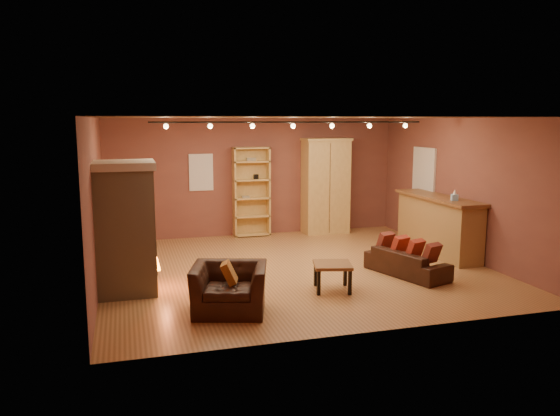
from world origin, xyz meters
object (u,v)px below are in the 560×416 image
object	(u,v)px
bookcase	(251,191)
fireplace	(126,228)
armchair	(229,280)
coffee_table	(332,267)
loveseat	(407,257)
armoire	(326,186)
bar_counter	(438,225)

from	to	relation	value
bookcase	fireplace	bearing A→B (deg)	-127.90
armchair	coffee_table	bearing A→B (deg)	32.43
armchair	coffee_table	xyz separation A→B (m)	(1.80, 0.52, -0.08)
fireplace	coffee_table	distance (m)	3.38
loveseat	armchair	distance (m)	3.56
loveseat	armoire	bearing A→B (deg)	-16.97
loveseat	bookcase	bearing A→B (deg)	6.79
armchair	coffee_table	distance (m)	1.88
armoire	loveseat	distance (m)	4.02
bookcase	armchair	world-z (taller)	bookcase
armoire	loveseat	world-z (taller)	armoire
loveseat	armchair	bearing A→B (deg)	87.92
bar_counter	coffee_table	distance (m)	3.51
bookcase	coffee_table	world-z (taller)	bookcase
armoire	bookcase	bearing A→B (deg)	174.31
bar_counter	fireplace	bearing A→B (deg)	-171.71
coffee_table	armchair	bearing A→B (deg)	-163.90
bookcase	bar_counter	size ratio (longest dim) A/B	0.84
fireplace	loveseat	distance (m)	4.89
bookcase	armoire	bearing A→B (deg)	-5.69
bar_counter	armchair	xyz separation A→B (m)	(-4.84, -2.27, -0.14)
armoire	bar_counter	size ratio (longest dim) A/B	0.92
bookcase	loveseat	xyz separation A→B (m)	(1.91, -4.12, -0.75)
loveseat	armchair	size ratio (longest dim) A/B	1.36
coffee_table	loveseat	bearing A→B (deg)	15.96
bar_counter	armchair	size ratio (longest dim) A/B	2.08
armoire	fireplace	bearing A→B (deg)	-143.14
fireplace	loveseat	bearing A→B (deg)	-4.49
bar_counter	coffee_table	bearing A→B (deg)	-150.03
armoire	loveseat	bearing A→B (deg)	-88.85
loveseat	coffee_table	world-z (taller)	loveseat
fireplace	armoire	distance (m)	5.93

